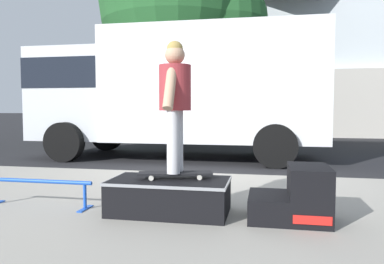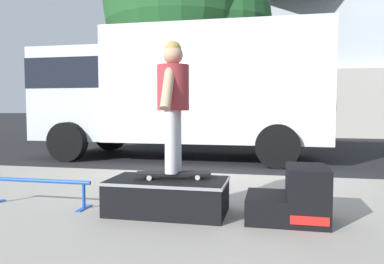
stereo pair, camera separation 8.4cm
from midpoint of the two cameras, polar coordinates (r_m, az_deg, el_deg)
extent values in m
plane|color=black|center=(6.92, 1.37, -6.50)|extent=(140.00, 140.00, 0.00)
cube|color=gray|center=(4.06, -6.00, -13.03)|extent=(50.00, 5.00, 0.12)
cube|color=black|center=(3.99, -4.06, -9.73)|extent=(1.23, 0.67, 0.36)
cube|color=gray|center=(3.96, -4.07, -7.42)|extent=(1.25, 0.69, 0.03)
cube|color=black|center=(3.88, 10.92, -11.08)|extent=(0.39, 0.62, 0.24)
cube|color=black|center=(3.86, 16.78, -8.97)|extent=(0.39, 0.62, 0.54)
cube|color=red|center=(3.60, 17.23, -12.74)|extent=(0.34, 0.01, 0.08)
cylinder|color=blue|center=(4.56, -22.90, -6.91)|extent=(1.28, 0.04, 0.04)
cylinder|color=blue|center=(4.30, -16.56, -9.36)|extent=(0.04, 0.04, 0.29)
cube|color=blue|center=(4.34, -16.52, -11.14)|extent=(0.06, 0.28, 0.01)
cube|color=black|center=(3.98, -3.18, -6.26)|extent=(0.81, 0.39, 0.02)
cylinder|color=silver|center=(4.08, 0.35, -6.48)|extent=(0.06, 0.04, 0.05)
cylinder|color=silver|center=(3.91, 0.52, -6.95)|extent=(0.06, 0.04, 0.05)
cylinder|color=silver|center=(4.08, -6.71, -6.51)|extent=(0.06, 0.04, 0.05)
cylinder|color=silver|center=(3.90, -6.87, -6.98)|extent=(0.06, 0.04, 0.05)
cylinder|color=silver|center=(4.02, -2.90, -1.35)|extent=(0.13, 0.13, 0.65)
cylinder|color=silver|center=(3.85, -3.50, -1.57)|extent=(0.13, 0.13, 0.65)
cylinder|color=#A53338|center=(3.92, -3.23, 6.75)|extent=(0.33, 0.33, 0.47)
cylinder|color=tan|center=(4.13, -2.51, 6.42)|extent=(0.10, 0.29, 0.45)
cylinder|color=tan|center=(3.72, -4.02, 6.71)|extent=(0.10, 0.29, 0.45)
sphere|color=tan|center=(3.96, -3.25, 11.67)|extent=(0.21, 0.21, 0.21)
sphere|color=tan|center=(3.97, -3.25, 12.49)|extent=(0.17, 0.17, 0.17)
cube|color=silver|center=(9.01, 3.26, 7.04)|extent=(5.00, 2.35, 2.60)
cube|color=silver|center=(10.07, -16.68, 5.40)|extent=(1.90, 2.16, 2.20)
cube|color=black|center=(10.10, -16.73, 8.15)|extent=(1.92, 2.19, 0.70)
cylinder|color=black|center=(8.99, -19.16, -1.44)|extent=(0.90, 0.28, 0.90)
cylinder|color=black|center=(11.08, -13.04, -0.40)|extent=(0.90, 0.28, 0.90)
cylinder|color=black|center=(7.78, 12.28, -2.10)|extent=(0.90, 0.28, 0.90)
cylinder|color=black|center=(10.12, 12.01, -0.77)|extent=(0.90, 0.28, 0.90)
cylinder|color=brown|center=(13.04, -2.63, 5.01)|extent=(0.56, 0.56, 3.04)
sphere|color=#235628|center=(13.50, -2.67, 18.75)|extent=(5.18, 5.18, 5.18)
sphere|color=#235628|center=(13.09, 3.67, 16.31)|extent=(3.37, 3.37, 3.37)
cube|color=silver|center=(20.34, 13.86, 8.61)|extent=(9.00, 7.50, 6.00)
cube|color=#B2ADA3|center=(16.27, 14.45, 4.21)|extent=(9.00, 0.50, 2.80)
camera|label=1|loc=(0.04, -90.47, -0.03)|focal=34.98mm
camera|label=2|loc=(0.04, 89.53, 0.03)|focal=34.98mm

